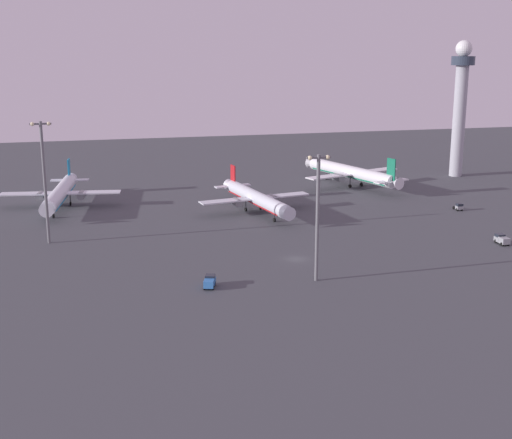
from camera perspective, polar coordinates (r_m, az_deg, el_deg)
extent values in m
plane|color=#424449|center=(156.76, 3.24, -3.19)|extent=(416.00, 416.00, 0.00)
cylinder|color=#A8A8B2|center=(259.97, 15.97, 7.58)|extent=(4.40, 4.40, 38.55)
cylinder|color=#2D3847|center=(258.60, 16.29, 12.15)|extent=(8.00, 8.00, 3.00)
sphere|color=silver|center=(258.53, 16.35, 13.04)|extent=(5.60, 5.60, 5.60)
cylinder|color=silver|center=(197.65, 0.05, 1.73)|extent=(10.24, 36.31, 3.82)
cone|color=silver|center=(180.65, 2.55, 0.52)|extent=(4.00, 3.02, 3.63)
cone|color=silver|center=(215.23, -2.07, 2.75)|extent=(3.89, 3.39, 3.44)
cube|color=silver|center=(198.59, -0.07, 1.73)|extent=(32.39, 9.72, 0.35)
cube|color=silver|center=(213.46, -1.88, 2.71)|extent=(11.32, 4.35, 0.35)
cube|color=red|center=(212.59, -1.86, 3.51)|extent=(0.87, 3.22, 6.54)
cylinder|color=slate|center=(201.00, 1.37, 1.67)|extent=(2.83, 3.96, 2.21)
cylinder|color=slate|center=(196.62, -1.54, 1.39)|extent=(2.83, 3.96, 2.21)
cube|color=red|center=(197.88, 0.05, 1.43)|extent=(9.35, 33.39, 0.36)
cylinder|color=#333338|center=(187.81, 1.49, 0.50)|extent=(0.28, 0.28, 3.57)
cylinder|color=black|center=(188.24, 1.49, -0.03)|extent=(0.59, 1.16, 1.11)
cylinder|color=#333338|center=(201.17, 0.33, 1.43)|extent=(0.28, 0.28, 3.57)
cylinder|color=black|center=(201.57, 0.33, 0.93)|extent=(0.59, 1.16, 1.11)
cylinder|color=#333338|center=(199.43, -0.83, 1.31)|extent=(0.28, 0.28, 3.57)
cylinder|color=black|center=(199.83, -0.83, 0.82)|extent=(0.59, 1.16, 1.11)
cylinder|color=silver|center=(210.78, -15.46, 2.06)|extent=(9.26, 38.34, 4.03)
cone|color=silver|center=(191.22, -16.43, 0.78)|extent=(4.14, 3.05, 3.83)
cone|color=silver|center=(230.67, -14.64, 3.13)|extent=(4.00, 3.44, 3.62)
cube|color=silver|center=(211.84, -15.41, 2.06)|extent=(34.17, 8.88, 0.37)
cube|color=silver|center=(228.68, -14.72, 3.08)|extent=(11.90, 4.13, 0.37)
cube|color=#1984B2|center=(227.80, -14.78, 3.86)|extent=(0.78, 3.40, 6.89)
cylinder|color=slate|center=(211.08, -13.84, 1.91)|extent=(2.84, 4.10, 2.33)
cylinder|color=slate|center=(213.05, -16.94, 1.82)|extent=(2.84, 4.10, 2.33)
cube|color=#1984B2|center=(211.00, -15.44, 1.76)|extent=(8.44, 35.26, 0.38)
cylinder|color=#333338|center=(199.43, -15.98, 0.80)|extent=(0.30, 0.30, 3.76)
cylinder|color=black|center=(199.86, -15.95, 0.27)|extent=(0.58, 1.21, 1.17)
cylinder|color=#333338|center=(213.34, -14.69, 1.73)|extent=(0.30, 0.30, 3.76)
cylinder|color=black|center=(213.74, -14.66, 1.24)|extent=(0.58, 1.21, 1.17)
cylinder|color=#333338|center=(214.12, -15.93, 1.70)|extent=(0.30, 0.30, 3.76)
cylinder|color=black|center=(214.52, -15.89, 1.21)|extent=(0.58, 1.21, 1.17)
cylinder|color=white|center=(236.67, 7.61, 3.78)|extent=(16.74, 39.15, 4.21)
cone|color=white|center=(253.07, 4.52, 4.54)|extent=(4.64, 3.80, 4.00)
cone|color=white|center=(220.93, 11.18, 2.90)|extent=(4.58, 4.15, 3.79)
cube|color=white|center=(235.87, 7.78, 3.69)|extent=(35.02, 15.53, 0.39)
cube|color=white|center=(222.39, 10.81, 3.05)|extent=(12.40, 6.42, 0.39)
cube|color=#146B4C|center=(222.01, 10.79, 3.92)|extent=(1.45, 3.47, 7.20)
cylinder|color=slate|center=(232.19, 6.62, 3.36)|extent=(3.58, 4.56, 2.44)
cylinder|color=slate|center=(239.93, 8.89, 3.64)|extent=(3.58, 4.56, 2.44)
cube|color=#146B4C|center=(236.87, 7.60, 3.51)|extent=(15.32, 35.99, 0.40)
cylinder|color=#333338|center=(246.76, 5.70, 3.80)|extent=(0.31, 0.31, 3.93)
cylinder|color=black|center=(247.12, 5.69, 3.35)|extent=(0.81, 1.30, 1.22)
cylinder|color=#333338|center=(233.40, 7.57, 3.15)|extent=(0.31, 0.31, 3.93)
cylinder|color=black|center=(233.78, 7.55, 2.68)|extent=(0.81, 1.30, 1.22)
cylinder|color=#333338|center=(236.51, 8.48, 3.26)|extent=(0.31, 0.31, 3.93)
cylinder|color=black|center=(236.89, 8.46, 2.80)|extent=(0.81, 1.30, 1.22)
cube|color=gray|center=(208.67, 16.01, 0.93)|extent=(1.82, 1.62, 0.90)
cube|color=#1E232D|center=(208.49, 16.03, 1.15)|extent=(1.67, 1.42, 0.70)
cylinder|color=black|center=(208.94, 16.21, 0.81)|extent=(0.31, 0.90, 0.90)
cylinder|color=black|center=(208.22, 15.85, 0.79)|extent=(0.31, 0.90, 0.90)
cylinder|color=black|center=(210.67, 15.94, 0.93)|extent=(0.31, 0.90, 0.90)
cylinder|color=black|center=(209.96, 15.58, 0.91)|extent=(0.31, 0.90, 0.90)
cube|color=#3372BF|center=(139.83, -3.69, -4.94)|extent=(2.54, 2.61, 1.10)
cube|color=#1E232D|center=(139.54, -3.70, -4.60)|extent=(2.31, 2.32, 0.70)
cube|color=#3372BF|center=(138.01, -3.79, -5.14)|extent=(2.56, 2.87, 1.40)
cylinder|color=black|center=(140.39, -4.02, -5.11)|extent=(0.56, 0.95, 0.90)
cylinder|color=black|center=(140.18, -3.33, -5.13)|extent=(0.56, 0.95, 0.90)
cylinder|color=black|center=(137.89, -4.17, -5.47)|extent=(0.56, 0.95, 0.90)
cylinder|color=black|center=(137.67, -3.46, -5.50)|extent=(0.56, 0.95, 0.90)
cube|color=gray|center=(178.09, 18.98, -1.49)|extent=(2.05, 2.15, 1.10)
cube|color=#1E232D|center=(177.86, 19.00, -1.21)|extent=(1.88, 1.89, 0.70)
cube|color=gray|center=(176.51, 19.30, -1.61)|extent=(1.98, 2.45, 1.40)
cylinder|color=black|center=(178.04, 18.68, -1.66)|extent=(0.32, 0.91, 0.90)
cylinder|color=black|center=(178.91, 19.15, -1.62)|extent=(0.32, 0.91, 0.90)
cylinder|color=black|center=(175.84, 19.13, -1.89)|extent=(0.32, 0.91, 0.90)
cylinder|color=black|center=(176.72, 19.60, -1.85)|extent=(0.32, 0.91, 0.90)
cylinder|color=slate|center=(139.75, 4.95, 0.05)|extent=(0.70, 0.70, 25.50)
cube|color=slate|center=(137.30, 5.06, 4.97)|extent=(4.80, 0.40, 0.40)
sphere|color=#F9EAB2|center=(136.74, 4.34, 4.95)|extent=(0.90, 0.90, 0.90)
sphere|color=#F9EAB2|center=(137.88, 5.77, 4.99)|extent=(0.90, 0.90, 0.90)
cylinder|color=slate|center=(172.55, -16.59, 2.80)|extent=(0.70, 0.70, 28.88)
cube|color=slate|center=(170.50, -16.92, 7.36)|extent=(4.80, 0.40, 0.40)
sphere|color=#F9EAB2|center=(170.61, -17.53, 7.32)|extent=(0.90, 0.90, 0.90)
sphere|color=#F9EAB2|center=(170.41, -16.31, 7.40)|extent=(0.90, 0.90, 0.90)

